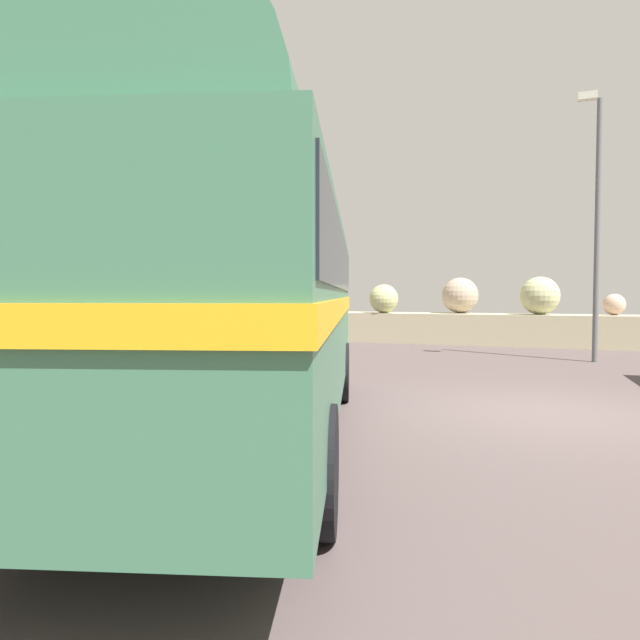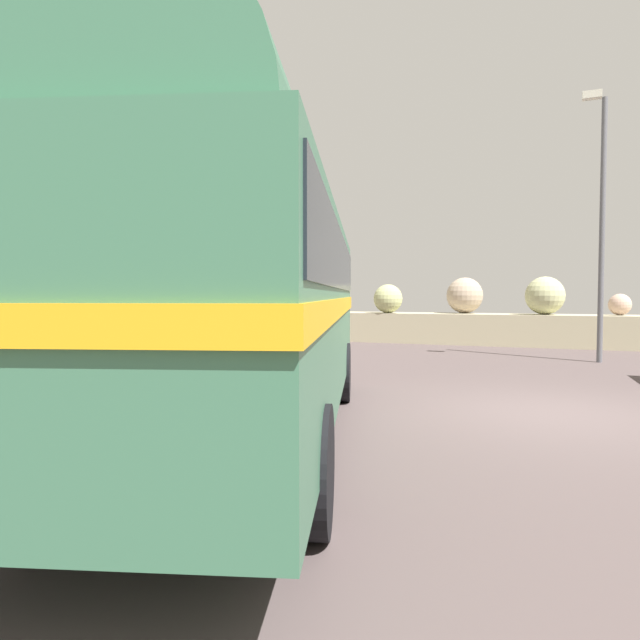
# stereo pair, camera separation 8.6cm
# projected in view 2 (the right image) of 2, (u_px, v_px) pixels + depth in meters

# --- Properties ---
(ground) EXTENTS (32.00, 26.00, 0.02)m
(ground) POSITION_uv_depth(u_px,v_px,m) (548.00, 414.00, 8.37)
(ground) COLOR #4F4242
(breakwater) EXTENTS (31.36, 1.99, 2.40)m
(breakwater) POSITION_uv_depth(u_px,v_px,m) (542.00, 325.00, 19.34)
(breakwater) COLOR tan
(breakwater) RESTS_ON ground
(vintage_coach) EXTENTS (4.94, 8.90, 3.70)m
(vintage_coach) POSITION_uv_depth(u_px,v_px,m) (239.00, 271.00, 6.68)
(vintage_coach) COLOR black
(vintage_coach) RESTS_ON ground
(lamp_post) EXTENTS (0.62, 0.80, 6.79)m
(lamp_post) POSITION_uv_depth(u_px,v_px,m) (601.00, 215.00, 14.44)
(lamp_post) COLOR #5B5B60
(lamp_post) RESTS_ON ground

